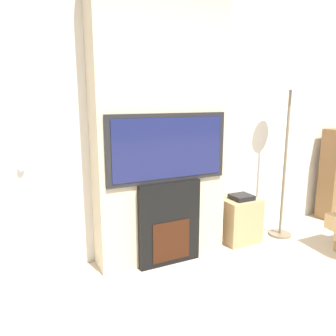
% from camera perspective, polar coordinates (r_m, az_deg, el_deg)
% --- Properties ---
extents(wall_back, '(6.00, 0.06, 2.70)m').
position_cam_1_polar(wall_back, '(3.23, -2.81, 8.59)').
color(wall_back, silver).
rests_on(wall_back, ground_plane).
extents(chimney_breast, '(1.27, 0.32, 2.70)m').
position_cam_1_polar(chimney_breast, '(3.06, -1.36, 8.41)').
color(chimney_breast, beige).
rests_on(chimney_breast, ground_plane).
extents(fireplace, '(0.61, 0.15, 0.80)m').
position_cam_1_polar(fireplace, '(3.12, 0.01, -9.50)').
color(fireplace, black).
rests_on(fireplace, ground_plane).
extents(television, '(1.16, 0.07, 0.62)m').
position_cam_1_polar(television, '(2.93, 0.03, 3.52)').
color(television, black).
rests_on(television, fireplace).
extents(floor_lamp, '(0.25, 0.25, 1.73)m').
position_cam_1_polar(floor_lamp, '(3.77, 20.13, 6.66)').
color(floor_lamp, '#726651').
rests_on(floor_lamp, ground_plane).
extents(media_stand, '(0.40, 0.37, 0.53)m').
position_cam_1_polar(media_stand, '(3.72, 12.15, -8.62)').
color(media_stand, tan).
rests_on(media_stand, ground_plane).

